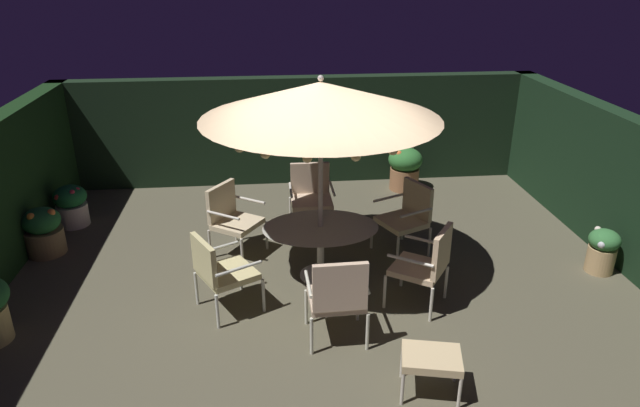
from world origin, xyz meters
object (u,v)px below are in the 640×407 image
at_px(potted_plant_right_near, 71,205).
at_px(patio_chair_southwest, 220,269).
at_px(patio_chair_south, 231,215).
at_px(potted_plant_left_far, 405,167).
at_px(patio_dining_table, 321,237).
at_px(patio_chair_north, 338,295).
at_px(patio_chair_east, 408,213).
at_px(patio_chair_southeast, 311,193).
at_px(potted_plant_back_left, 43,231).
at_px(patio_umbrella, 321,101).
at_px(patio_chair_northeast, 427,262).
at_px(ottoman_footrest, 431,360).
at_px(potted_plant_back_right, 603,249).

bearing_deg(potted_plant_right_near, patio_chair_southwest, -46.85).
bearing_deg(patio_chair_south, potted_plant_left_far, 35.44).
height_order(patio_dining_table, patio_chair_south, patio_chair_south).
distance_m(patio_chair_north, patio_chair_east, 2.30).
height_order(patio_chair_southeast, potted_plant_back_left, patio_chair_southeast).
xyz_separation_m(patio_umbrella, patio_chair_south, (-1.14, 0.77, -1.72)).
distance_m(patio_dining_table, patio_chair_east, 1.38).
xyz_separation_m(patio_chair_northeast, ottoman_footrest, (-0.34, -1.43, -0.20)).
xyz_separation_m(potted_plant_back_right, potted_plant_back_left, (-7.33, 1.24, 0.02)).
bearing_deg(patio_chair_northeast, patio_chair_southeast, 117.78).
bearing_deg(patio_chair_southeast, potted_plant_back_left, -174.10).
xyz_separation_m(potted_plant_back_right, potted_plant_right_near, (-7.22, 2.14, 0.02)).
height_order(patio_chair_northeast, potted_plant_back_right, patio_chair_northeast).
height_order(potted_plant_left_far, potted_plant_back_left, potted_plant_left_far).
xyz_separation_m(patio_chair_southwest, potted_plant_back_right, (4.83, 0.42, -0.23)).
xyz_separation_m(patio_chair_northeast, patio_chair_southeast, (-1.14, 2.16, 0.01)).
bearing_deg(patio_chair_southwest, patio_dining_table, 28.71).
xyz_separation_m(patio_umbrella, potted_plant_right_near, (-3.60, 1.89, -1.94)).
xyz_separation_m(patio_chair_south, ottoman_footrest, (1.93, -2.99, -0.18)).
relative_size(patio_umbrella, patio_chair_north, 2.70).
bearing_deg(patio_umbrella, potted_plant_back_right, -3.81).
bearing_deg(patio_chair_southeast, ottoman_footrest, -77.52).
bearing_deg(patio_dining_table, patio_chair_north, -88.49).
distance_m(ottoman_footrest, potted_plant_back_right, 3.45).
bearing_deg(patio_chair_east, patio_dining_table, -155.35).
height_order(patio_chair_northeast, potted_plant_left_far, patio_chair_northeast).
distance_m(patio_dining_table, patio_chair_south, 1.38).
xyz_separation_m(patio_chair_south, patio_chair_southwest, (-0.07, -1.43, -0.01)).
bearing_deg(patio_chair_south, ottoman_footrest, -57.06).
bearing_deg(potted_plant_back_left, patio_chair_southeast, 5.90).
xyz_separation_m(patio_umbrella, patio_chair_east, (1.25, 0.57, -1.71)).
bearing_deg(patio_chair_northeast, patio_chair_south, 145.68).
relative_size(potted_plant_back_right, potted_plant_left_far, 0.78).
distance_m(patio_chair_southeast, potted_plant_back_right, 3.98).
bearing_deg(patio_chair_southwest, patio_chair_east, 26.68).
relative_size(patio_dining_table, patio_umbrella, 0.52).
distance_m(patio_dining_table, patio_chair_northeast, 1.38).
xyz_separation_m(patio_dining_table, patio_chair_north, (0.04, -1.38, 0.02)).
bearing_deg(patio_umbrella, patio_dining_table, -62.26).
bearing_deg(potted_plant_back_right, patio_umbrella, 176.19).
bearing_deg(patio_umbrella, patio_chair_south, 145.99).
distance_m(patio_chair_northeast, patio_chair_east, 1.36).
bearing_deg(potted_plant_right_near, patio_chair_northeast, -29.48).
distance_m(patio_chair_southeast, potted_plant_left_far, 2.31).
relative_size(patio_chair_east, ottoman_footrest, 1.59).
xyz_separation_m(patio_chair_north, potted_plant_back_left, (-3.74, 2.37, -0.25)).
relative_size(patio_dining_table, potted_plant_back_left, 2.16).
bearing_deg(potted_plant_back_left, potted_plant_back_right, -9.57).
height_order(patio_umbrella, potted_plant_left_far, patio_umbrella).
bearing_deg(patio_dining_table, patio_chair_southeast, 90.06).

